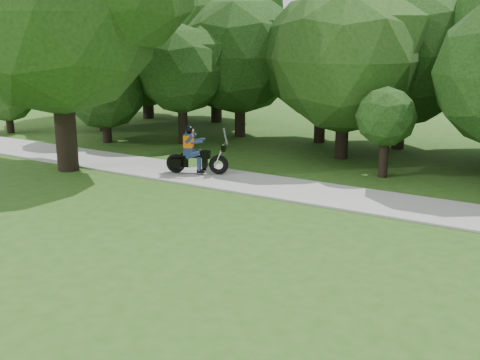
% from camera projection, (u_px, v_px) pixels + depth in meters
% --- Properties ---
extents(ground, '(100.00, 100.00, 0.00)m').
position_uv_depth(ground, '(247.00, 341.00, 9.21)').
color(ground, '#2C4E16').
rests_on(ground, ground).
extents(walkway, '(60.00, 2.20, 0.06)m').
position_uv_depth(walkway, '(397.00, 205.00, 15.86)').
color(walkway, gray).
rests_on(walkway, ground).
extents(touring_motorcycle, '(1.92, 1.16, 1.53)m').
position_uv_depth(touring_motorcycle, '(193.00, 156.00, 18.92)').
color(touring_motorcycle, black).
rests_on(touring_motorcycle, walkway).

